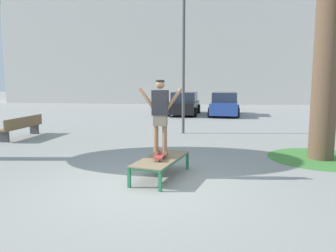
{
  "coord_description": "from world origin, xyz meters",
  "views": [
    {
      "loc": [
        1.2,
        -6.6,
        2.21
      ],
      "look_at": [
        0.26,
        2.21,
        1.0
      ],
      "focal_mm": 35.06,
      "sensor_mm": 36.0,
      "label": 1
    }
  ],
  "objects_px": {
    "skate_box": "(161,160)",
    "car_blue": "(225,105)",
    "skater": "(160,112)",
    "light_post": "(184,42)",
    "car_black": "(184,104)",
    "park_bench": "(21,127)",
    "skateboard": "(160,155)"
  },
  "relations": [
    {
      "from": "skate_box",
      "to": "park_bench",
      "type": "xyz_separation_m",
      "value": [
        -6.15,
        4.75,
        0.03
      ]
    },
    {
      "from": "skate_box",
      "to": "skateboard",
      "type": "distance_m",
      "value": 0.13
    },
    {
      "from": "skate_box",
      "to": "car_black",
      "type": "bearing_deg",
      "value": 91.23
    },
    {
      "from": "car_blue",
      "to": "park_bench",
      "type": "distance_m",
      "value": 12.82
    },
    {
      "from": "car_black",
      "to": "park_bench",
      "type": "bearing_deg",
      "value": -120.7
    },
    {
      "from": "skate_box",
      "to": "park_bench",
      "type": "height_order",
      "value": "park_bench"
    },
    {
      "from": "skate_box",
      "to": "car_black",
      "type": "xyz_separation_m",
      "value": [
        -0.31,
        14.59,
        0.28
      ]
    },
    {
      "from": "skateboard",
      "to": "light_post",
      "type": "relative_size",
      "value": 0.14
    },
    {
      "from": "skateboard",
      "to": "light_post",
      "type": "height_order",
      "value": "light_post"
    },
    {
      "from": "skateboard",
      "to": "car_blue",
      "type": "relative_size",
      "value": 0.19
    },
    {
      "from": "skater",
      "to": "car_blue",
      "type": "xyz_separation_m",
      "value": [
        2.35,
        14.39,
        -0.84
      ]
    },
    {
      "from": "park_bench",
      "to": "light_post",
      "type": "distance_m",
      "value": 7.34
    },
    {
      "from": "skate_box",
      "to": "skater",
      "type": "bearing_deg",
      "value": -105.08
    },
    {
      "from": "skater",
      "to": "car_black",
      "type": "height_order",
      "value": "skater"
    },
    {
      "from": "skate_box",
      "to": "car_black",
      "type": "distance_m",
      "value": 14.59
    },
    {
      "from": "car_black",
      "to": "light_post",
      "type": "bearing_deg",
      "value": -87.0
    },
    {
      "from": "light_post",
      "to": "car_blue",
      "type": "bearing_deg",
      "value": 74.01
    },
    {
      "from": "skateboard",
      "to": "light_post",
      "type": "bearing_deg",
      "value": 88.99
    },
    {
      "from": "skate_box",
      "to": "light_post",
      "type": "height_order",
      "value": "light_post"
    },
    {
      "from": "skate_box",
      "to": "park_bench",
      "type": "relative_size",
      "value": 0.84
    },
    {
      "from": "car_blue",
      "to": "light_post",
      "type": "xyz_separation_m",
      "value": [
        -2.23,
        -7.78,
        3.13
      ]
    },
    {
      "from": "light_post",
      "to": "skate_box",
      "type": "bearing_deg",
      "value": -90.94
    },
    {
      "from": "skateboard",
      "to": "car_blue",
      "type": "bearing_deg",
      "value": 80.74
    },
    {
      "from": "skate_box",
      "to": "light_post",
      "type": "relative_size",
      "value": 0.35
    },
    {
      "from": "skate_box",
      "to": "car_blue",
      "type": "bearing_deg",
      "value": 80.75
    },
    {
      "from": "light_post",
      "to": "skater",
      "type": "bearing_deg",
      "value": -91.01
    },
    {
      "from": "skateboard",
      "to": "car_black",
      "type": "height_order",
      "value": "car_black"
    },
    {
      "from": "park_bench",
      "to": "light_post",
      "type": "xyz_separation_m",
      "value": [
        6.26,
        1.82,
        3.38
      ]
    },
    {
      "from": "skateboard",
      "to": "park_bench",
      "type": "xyz_separation_m",
      "value": [
        -6.14,
        4.79,
        -0.09
      ]
    },
    {
      "from": "skate_box",
      "to": "park_bench",
      "type": "distance_m",
      "value": 7.77
    },
    {
      "from": "car_black",
      "to": "park_bench",
      "type": "xyz_separation_m",
      "value": [
        -5.84,
        -9.84,
        -0.24
      ]
    },
    {
      "from": "park_bench",
      "to": "skater",
      "type": "bearing_deg",
      "value": -37.92
    }
  ]
}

